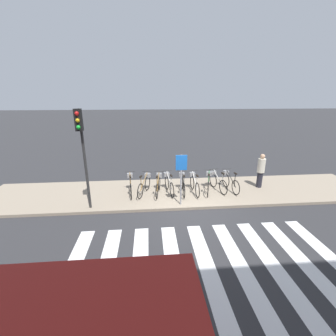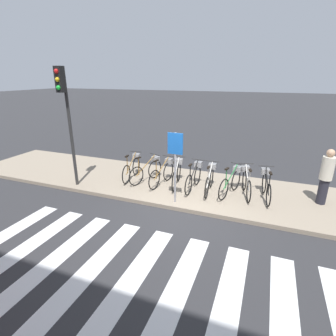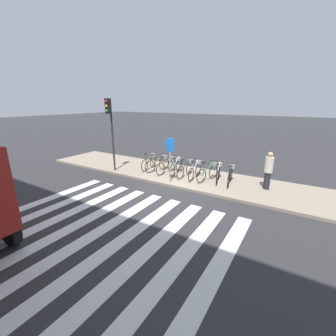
{
  "view_description": "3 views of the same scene",
  "coord_description": "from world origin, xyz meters",
  "px_view_note": "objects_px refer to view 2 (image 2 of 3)",
  "views": [
    {
      "loc": [
        -1.47,
        -7.88,
        4.43
      ],
      "look_at": [
        -0.67,
        1.41,
        1.33
      ],
      "focal_mm": 24.0,
      "sensor_mm": 36.0,
      "label": 1
    },
    {
      "loc": [
        2.08,
        -6.33,
        3.68
      ],
      "look_at": [
        -0.49,
        0.36,
        1.14
      ],
      "focal_mm": 28.0,
      "sensor_mm": 36.0,
      "label": 2
    },
    {
      "loc": [
        4.91,
        -8.3,
        3.79
      ],
      "look_at": [
        -0.6,
        0.69,
        0.66
      ],
      "focal_mm": 24.0,
      "sensor_mm": 36.0,
      "label": 3
    }
  ],
  "objects_px": {
    "parked_bicycle_2": "(163,172)",
    "parked_bicycle_6": "(231,181)",
    "parked_bicycle_1": "(148,169)",
    "parked_bicycle_4": "(194,176)",
    "parked_bicycle_3": "(177,173)",
    "pedestrian": "(326,176)",
    "traffic_light": "(65,104)",
    "parked_bicycle_0": "(132,167)",
    "sign_post": "(175,156)",
    "parked_bicycle_5": "(210,179)",
    "parked_bicycle_7": "(246,181)",
    "parked_bicycle_8": "(266,185)"
  },
  "relations": [
    {
      "from": "parked_bicycle_1",
      "to": "pedestrian",
      "type": "height_order",
      "value": "pedestrian"
    },
    {
      "from": "parked_bicycle_6",
      "to": "parked_bicycle_8",
      "type": "bearing_deg",
      "value": 4.19
    },
    {
      "from": "parked_bicycle_2",
      "to": "parked_bicycle_8",
      "type": "bearing_deg",
      "value": 1.83
    },
    {
      "from": "parked_bicycle_0",
      "to": "parked_bicycle_1",
      "type": "distance_m",
      "value": 0.64
    },
    {
      "from": "traffic_light",
      "to": "parked_bicycle_6",
      "type": "bearing_deg",
      "value": 13.91
    },
    {
      "from": "parked_bicycle_0",
      "to": "traffic_light",
      "type": "bearing_deg",
      "value": -138.6
    },
    {
      "from": "parked_bicycle_3",
      "to": "sign_post",
      "type": "xyz_separation_m",
      "value": [
        0.38,
        -1.26,
        0.99
      ]
    },
    {
      "from": "parked_bicycle_2",
      "to": "parked_bicycle_5",
      "type": "distance_m",
      "value": 1.64
    },
    {
      "from": "parked_bicycle_5",
      "to": "pedestrian",
      "type": "xyz_separation_m",
      "value": [
        3.25,
        0.32,
        0.43
      ]
    },
    {
      "from": "parked_bicycle_6",
      "to": "pedestrian",
      "type": "xyz_separation_m",
      "value": [
        2.57,
        0.27,
        0.43
      ]
    },
    {
      "from": "parked_bicycle_4",
      "to": "parked_bicycle_0",
      "type": "bearing_deg",
      "value": 177.3
    },
    {
      "from": "parked_bicycle_3",
      "to": "parked_bicycle_5",
      "type": "distance_m",
      "value": 1.16
    },
    {
      "from": "parked_bicycle_8",
      "to": "sign_post",
      "type": "height_order",
      "value": "sign_post"
    },
    {
      "from": "parked_bicycle_3",
      "to": "pedestrian",
      "type": "relative_size",
      "value": 0.96
    },
    {
      "from": "parked_bicycle_5",
      "to": "parked_bicycle_8",
      "type": "relative_size",
      "value": 1.01
    },
    {
      "from": "parked_bicycle_7",
      "to": "sign_post",
      "type": "relative_size",
      "value": 0.74
    },
    {
      "from": "parked_bicycle_2",
      "to": "traffic_light",
      "type": "xyz_separation_m",
      "value": [
        -2.76,
        -1.22,
        2.3
      ]
    },
    {
      "from": "parked_bicycle_2",
      "to": "parked_bicycle_4",
      "type": "xyz_separation_m",
      "value": [
        1.11,
        -0.0,
        0.0
      ]
    },
    {
      "from": "parked_bicycle_2",
      "to": "parked_bicycle_6",
      "type": "bearing_deg",
      "value": 0.78
    },
    {
      "from": "parked_bicycle_0",
      "to": "pedestrian",
      "type": "distance_m",
      "value": 6.15
    },
    {
      "from": "parked_bicycle_0",
      "to": "pedestrian",
      "type": "bearing_deg",
      "value": 1.78
    },
    {
      "from": "parked_bicycle_7",
      "to": "sign_post",
      "type": "distance_m",
      "value": 2.52
    },
    {
      "from": "parked_bicycle_6",
      "to": "parked_bicycle_0",
      "type": "bearing_deg",
      "value": 178.77
    },
    {
      "from": "parked_bicycle_2",
      "to": "sign_post",
      "type": "height_order",
      "value": "sign_post"
    },
    {
      "from": "parked_bicycle_1",
      "to": "sign_post",
      "type": "relative_size",
      "value": 0.72
    },
    {
      "from": "parked_bicycle_7",
      "to": "pedestrian",
      "type": "bearing_deg",
      "value": 3.83
    },
    {
      "from": "parked_bicycle_2",
      "to": "parked_bicycle_5",
      "type": "relative_size",
      "value": 0.99
    },
    {
      "from": "parked_bicycle_4",
      "to": "pedestrian",
      "type": "distance_m",
      "value": 3.82
    },
    {
      "from": "parked_bicycle_1",
      "to": "pedestrian",
      "type": "xyz_separation_m",
      "value": [
        5.5,
        0.24,
        0.43
      ]
    },
    {
      "from": "parked_bicycle_4",
      "to": "parked_bicycle_8",
      "type": "bearing_deg",
      "value": 2.81
    },
    {
      "from": "pedestrian",
      "to": "traffic_light",
      "type": "bearing_deg",
      "value": -168.74
    },
    {
      "from": "parked_bicycle_0",
      "to": "sign_post",
      "type": "bearing_deg",
      "value": -31.45
    },
    {
      "from": "parked_bicycle_5",
      "to": "parked_bicycle_8",
      "type": "height_order",
      "value": "same"
    },
    {
      "from": "parked_bicycle_3",
      "to": "parked_bicycle_6",
      "type": "height_order",
      "value": "same"
    },
    {
      "from": "parked_bicycle_1",
      "to": "parked_bicycle_8",
      "type": "distance_m",
      "value": 3.95
    },
    {
      "from": "parked_bicycle_7",
      "to": "parked_bicycle_5",
      "type": "bearing_deg",
      "value": -171.17
    },
    {
      "from": "parked_bicycle_1",
      "to": "parked_bicycle_4",
      "type": "distance_m",
      "value": 1.72
    },
    {
      "from": "pedestrian",
      "to": "parked_bicycle_0",
      "type": "bearing_deg",
      "value": -178.22
    },
    {
      "from": "parked_bicycle_8",
      "to": "traffic_light",
      "type": "bearing_deg",
      "value": -167.69
    },
    {
      "from": "parked_bicycle_7",
      "to": "traffic_light",
      "type": "relative_size",
      "value": 0.41
    },
    {
      "from": "parked_bicycle_6",
      "to": "sign_post",
      "type": "xyz_separation_m",
      "value": [
        -1.46,
        -1.21,
        0.99
      ]
    },
    {
      "from": "parked_bicycle_0",
      "to": "parked_bicycle_7",
      "type": "relative_size",
      "value": 1.02
    },
    {
      "from": "parked_bicycle_3",
      "to": "pedestrian",
      "type": "xyz_separation_m",
      "value": [
        4.41,
        0.21,
        0.43
      ]
    },
    {
      "from": "parked_bicycle_5",
      "to": "traffic_light",
      "type": "height_order",
      "value": "traffic_light"
    },
    {
      "from": "parked_bicycle_3",
      "to": "parked_bicycle_6",
      "type": "relative_size",
      "value": 1.02
    },
    {
      "from": "parked_bicycle_1",
      "to": "traffic_light",
      "type": "distance_m",
      "value": 3.4
    },
    {
      "from": "parked_bicycle_8",
      "to": "sign_post",
      "type": "distance_m",
      "value": 2.97
    },
    {
      "from": "parked_bicycle_4",
      "to": "parked_bicycle_6",
      "type": "bearing_deg",
      "value": 1.64
    },
    {
      "from": "parked_bicycle_3",
      "to": "parked_bicycle_7",
      "type": "height_order",
      "value": "same"
    },
    {
      "from": "parked_bicycle_4",
      "to": "pedestrian",
      "type": "relative_size",
      "value": 0.96
    }
  ]
}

